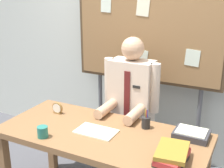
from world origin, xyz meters
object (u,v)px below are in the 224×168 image
Objects in this scene: coffee_mug at (43,132)px; paper_tray at (191,134)px; open_notebook at (96,131)px; pen_holder at (146,122)px; person at (131,115)px; desk at (102,142)px; book_stack at (172,156)px; bulletin_board at (148,33)px; desk_clock at (57,108)px.

coffee_mug is 0.34× the size of paper_tray.
pen_holder reaches higher than open_notebook.
open_notebook is (-0.04, -0.60, 0.09)m from person.
pen_holder is at bearing 37.57° from open_notebook.
open_notebook is (-0.04, -0.02, 0.10)m from desk.
book_stack reaches higher than open_notebook.
desk is 10.37× the size of pen_holder.
person is (0.00, 0.58, 0.01)m from desk.
desk is 0.65m from book_stack.
open_notebook is at bearing 167.22° from book_stack.
desk_clock is at bearing -123.46° from bulletin_board.
pen_holder is 0.37m from paper_tray.
book_stack is at bearing -15.19° from desk_clock.
desk is at bearing -141.00° from pen_holder.
book_stack is at bearing -15.35° from desk.
bulletin_board is at bearing 111.18° from pen_holder.
desk_clock is 1.19m from paper_tray.
bulletin_board is at bearing 73.50° from coffee_mug.
bulletin_board reaches higher than open_notebook.
desk_clock is (-0.54, 0.14, 0.14)m from desk.
book_stack is (0.61, -1.13, -0.60)m from bulletin_board.
paper_tray is at bearing 4.40° from desk_clock.
pen_holder is (0.28, -0.35, 0.13)m from person.
desk is 0.11m from open_notebook.
bulletin_board is at bearing 131.98° from paper_tray.
pen_holder is at bearing -51.20° from person.
desk is 1.17× the size of person.
pen_holder is (0.28, -0.73, -0.60)m from bulletin_board.
pen_holder reaches higher than coffee_mug.
open_notebook is 0.41m from coffee_mug.
person reaches higher than book_stack.
bulletin_board is at bearing 87.60° from open_notebook.
bulletin_board reaches higher than desk_clock.
paper_tray is (1.19, 0.09, -0.02)m from desk_clock.
open_notebook reaches higher than desk.
book_stack is 0.98m from coffee_mug.
pen_holder reaches higher than desk_clock.
open_notebook is at bearing -159.71° from paper_tray.
bulletin_board is at bearing 89.99° from person.
coffee_mug is (-0.36, -0.27, 0.14)m from desk.
book_stack is at bearing -50.63° from person.
desk is 1.21m from bulletin_board.
book_stack is 1.19m from desk_clock.
open_notebook is at bearing -93.90° from person.
paper_tray is (0.69, 0.26, 0.02)m from open_notebook.
person is 0.98m from book_stack.
desk is 0.39m from pen_holder.
coffee_mug is 1.14m from paper_tray.
person reaches higher than open_notebook.
person is at bearing 152.06° from paper_tray.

